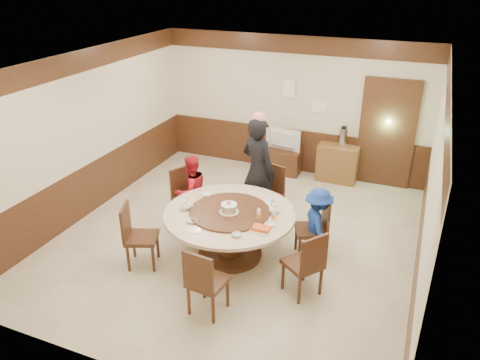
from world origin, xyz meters
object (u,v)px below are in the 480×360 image
at_px(person_red, 191,191).
at_px(tv_stand, 280,161).
at_px(person_blue, 318,224).
at_px(side_cabinet, 337,163).
at_px(thermos, 343,137).
at_px(shrimp_platter, 261,229).
at_px(person_standing, 258,171).
at_px(birthday_cake, 229,208).
at_px(banquet_table, 230,225).
at_px(television, 281,140).

height_order(person_red, tv_stand, person_red).
xyz_separation_m(person_blue, side_cabinet, (-0.28, 2.86, -0.20)).
distance_m(person_blue, tv_stand, 3.21).
height_order(person_blue, tv_stand, person_blue).
height_order(person_red, thermos, person_red).
distance_m(person_blue, thermos, 2.89).
xyz_separation_m(person_blue, shrimp_platter, (-0.61, -0.76, 0.20)).
xyz_separation_m(person_standing, shrimp_platter, (0.61, -1.51, -0.15)).
height_order(person_standing, side_cabinet, person_standing).
height_order(tv_stand, side_cabinet, side_cabinet).
bearing_deg(person_red, side_cabinet, 173.13).
relative_size(person_red, tv_stand, 1.46).
bearing_deg(person_red, birthday_cake, 84.12).
xyz_separation_m(person_standing, person_red, (-0.97, -0.56, -0.30)).
xyz_separation_m(banquet_table, shrimp_platter, (0.61, -0.31, 0.24)).
bearing_deg(person_standing, person_red, 52.56).
bearing_deg(birthday_cake, television, 94.59).
distance_m(shrimp_platter, side_cabinet, 3.66).
distance_m(person_red, person_blue, 2.20).
xyz_separation_m(birthday_cake, side_cabinet, (0.93, 3.35, -0.47)).
relative_size(person_standing, tv_stand, 2.18).
distance_m(person_red, tv_stand, 2.76).
height_order(person_blue, side_cabinet, person_blue).
xyz_separation_m(banquet_table, tv_stand, (-0.26, 3.28, -0.28)).
bearing_deg(banquet_table, thermos, 73.15).
relative_size(birthday_cake, shrimp_platter, 0.96).
relative_size(person_blue, television, 1.45).
height_order(person_standing, thermos, person_standing).
xyz_separation_m(person_red, person_blue, (2.19, -0.19, -0.05)).
xyz_separation_m(banquet_table, person_standing, (-0.00, 1.20, 0.39)).
bearing_deg(shrimp_platter, person_red, 149.07).
relative_size(banquet_table, television, 2.45).
height_order(tv_stand, thermos, thermos).
bearing_deg(banquet_table, person_red, 146.89).
bearing_deg(birthday_cake, shrimp_platter, -24.15).
distance_m(person_standing, shrimp_platter, 1.63).
distance_m(birthday_cake, side_cabinet, 3.51).
relative_size(banquet_table, shrimp_platter, 6.45).
xyz_separation_m(person_standing, birthday_cake, (0.01, -1.24, -0.08)).
xyz_separation_m(banquet_table, birthday_cake, (0.01, -0.04, 0.31)).
bearing_deg(television, side_cabinet, -168.39).
bearing_deg(person_blue, shrimp_platter, 110.32).
relative_size(birthday_cake, thermos, 0.75).
relative_size(person_red, birthday_cake, 4.34).
bearing_deg(shrimp_platter, tv_stand, 103.55).
distance_m(person_red, thermos, 3.34).
distance_m(banquet_table, birthday_cake, 0.32).
relative_size(person_red, thermos, 3.27).
bearing_deg(birthday_cake, person_red, 145.37).
relative_size(banquet_table, person_standing, 1.05).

